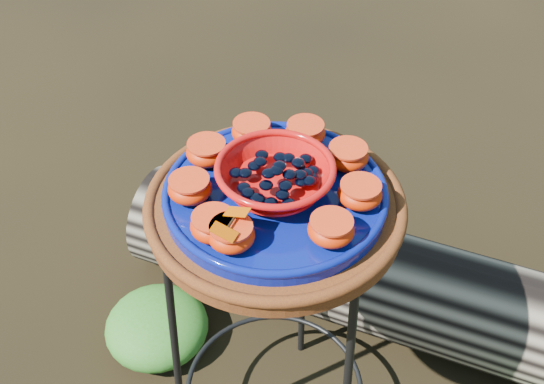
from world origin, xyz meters
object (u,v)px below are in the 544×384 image
(red_bowl, at_px, (275,178))
(driftwood_log, at_px, (402,288))
(plant_stand, at_px, (275,335))
(terracotta_saucer, at_px, (275,209))
(cobalt_plate, at_px, (275,196))

(red_bowl, relative_size, driftwood_log, 0.13)
(plant_stand, distance_m, terracotta_saucer, 0.37)
(terracotta_saucer, bearing_deg, cobalt_plate, 0.00)
(plant_stand, height_order, red_bowl, red_bowl)
(plant_stand, relative_size, terracotta_saucer, 1.59)
(terracotta_saucer, bearing_deg, plant_stand, 0.00)
(red_bowl, bearing_deg, terracotta_saucer, 0.00)
(red_bowl, xyz_separation_m, driftwood_log, (0.22, 0.39, -0.65))
(red_bowl, height_order, driftwood_log, red_bowl)
(cobalt_plate, distance_m, red_bowl, 0.04)
(plant_stand, bearing_deg, driftwood_log, 60.34)
(red_bowl, bearing_deg, cobalt_plate, 0.00)
(terracotta_saucer, height_order, driftwood_log, terracotta_saucer)
(plant_stand, height_order, driftwood_log, plant_stand)
(plant_stand, xyz_separation_m, driftwood_log, (0.22, 0.39, -0.21))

